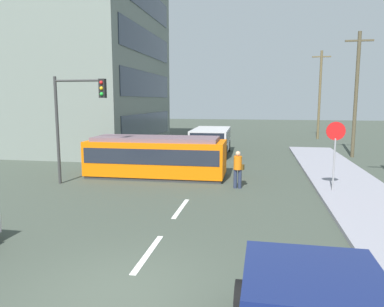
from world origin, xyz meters
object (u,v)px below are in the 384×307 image
at_px(stop_sign, 335,142).
at_px(utility_pole_far, 320,94).
at_px(city_bus, 211,140).
at_px(traffic_light_mast, 76,110).
at_px(streetcar_tram, 156,156).
at_px(pedestrian_crossing, 238,167).
at_px(utility_pole_mid, 356,93).

xyz_separation_m(stop_sign, utility_pole_far, (2.86, 23.08, 2.38)).
bearing_deg(stop_sign, city_bus, 121.93).
bearing_deg(traffic_light_mast, streetcar_tram, 37.61).
distance_m(pedestrian_crossing, utility_pole_far, 24.05).
distance_m(streetcar_tram, city_bus, 8.45).
bearing_deg(pedestrian_crossing, traffic_light_mast, -175.64).
height_order(streetcar_tram, city_bus, streetcar_tram).
bearing_deg(pedestrian_crossing, stop_sign, -4.32).
bearing_deg(traffic_light_mast, utility_pole_far, 58.77).
bearing_deg(stop_sign, utility_pole_far, 82.95).
bearing_deg(city_bus, utility_pole_far, 53.73).
relative_size(streetcar_tram, city_bus, 1.26).
relative_size(streetcar_tram, utility_pole_mid, 0.83).
bearing_deg(stop_sign, streetcar_tram, 165.60).
distance_m(city_bus, utility_pole_far, 16.14).
distance_m(utility_pole_mid, utility_pole_far, 12.22).
bearing_deg(utility_pole_far, utility_pole_mid, -87.80).
bearing_deg(utility_pole_far, stop_sign, -97.05).
xyz_separation_m(pedestrian_crossing, utility_pole_far, (6.83, 22.78, 3.63)).
xyz_separation_m(pedestrian_crossing, traffic_light_mast, (-7.32, -0.56, 2.52)).
xyz_separation_m(streetcar_tram, stop_sign, (8.22, -2.11, 1.13)).
bearing_deg(stop_sign, utility_pole_mid, 72.99).
relative_size(traffic_light_mast, utility_pole_far, 0.57).
distance_m(stop_sign, utility_pole_far, 23.38).
xyz_separation_m(stop_sign, utility_pole_mid, (3.32, 10.86, 2.19)).
distance_m(streetcar_tram, traffic_light_mast, 4.56).
height_order(streetcar_tram, stop_sign, stop_sign).
xyz_separation_m(city_bus, utility_pole_mid, (9.79, 0.49, 3.32)).
xyz_separation_m(traffic_light_mast, utility_pole_mid, (14.62, 11.12, 0.93)).
relative_size(city_bus, stop_sign, 1.93).
height_order(city_bus, utility_pole_mid, utility_pole_mid).
xyz_separation_m(city_bus, traffic_light_mast, (-4.83, -10.63, 2.39)).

